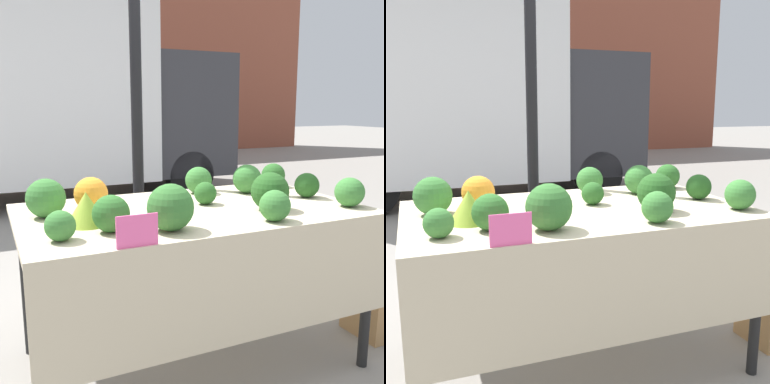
{
  "view_description": "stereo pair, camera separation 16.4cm",
  "coord_description": "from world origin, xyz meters",
  "views": [
    {
      "loc": [
        -0.89,
        -1.91,
        1.29
      ],
      "look_at": [
        0.0,
        0.0,
        0.88
      ],
      "focal_mm": 42.0,
      "sensor_mm": 36.0,
      "label": 1
    },
    {
      "loc": [
        -0.74,
        -1.97,
        1.29
      ],
      "look_at": [
        0.0,
        0.0,
        0.88
      ],
      "focal_mm": 42.0,
      "sensor_mm": 36.0,
      "label": 2
    }
  ],
  "objects": [
    {
      "name": "ground_plane",
      "position": [
        0.0,
        0.0,
        0.0
      ],
      "size": [
        40.0,
        40.0,
        0.0
      ],
      "primitive_type": "plane",
      "color": "gray"
    },
    {
      "name": "building_facade",
      "position": [
        0.0,
        9.85,
        3.24
      ],
      "size": [
        16.0,
        0.6,
        6.48
      ],
      "color": "brown",
      "rests_on": "ground_plane"
    },
    {
      "name": "tent_pole",
      "position": [
        -0.02,
        0.76,
        1.31
      ],
      "size": [
        0.07,
        0.07,
        2.63
      ],
      "color": "black",
      "rests_on": "ground_plane"
    },
    {
      "name": "parked_truck",
      "position": [
        0.09,
        4.59,
        1.38
      ],
      "size": [
        4.32,
        2.13,
        2.64
      ],
      "color": "white",
      "rests_on": "ground_plane"
    },
    {
      "name": "market_table",
      "position": [
        0.0,
        -0.06,
        0.7
      ],
      "size": [
        1.61,
        0.95,
        0.8
      ],
      "color": "beige",
      "rests_on": "ground_plane"
    },
    {
      "name": "orange_cauliflower",
      "position": [
        -0.45,
        0.16,
        0.88
      ],
      "size": [
        0.16,
        0.16,
        0.16
      ],
      "color": "orange",
      "rests_on": "market_table"
    },
    {
      "name": "romanesco_head",
      "position": [
        -0.52,
        -0.09,
        0.86
      ],
      "size": [
        0.17,
        0.17,
        0.14
      ],
      "color": "#93B238",
      "rests_on": "market_table"
    },
    {
      "name": "broccoli_head_0",
      "position": [
        -0.66,
        0.11,
        0.88
      ],
      "size": [
        0.17,
        0.17,
        0.17
      ],
      "color": "#387533",
      "rests_on": "market_table"
    },
    {
      "name": "broccoli_head_1",
      "position": [
        0.69,
        0.31,
        0.87
      ],
      "size": [
        0.14,
        0.14,
        0.14
      ],
      "color": "#285B23",
      "rests_on": "market_table"
    },
    {
      "name": "broccoli_head_2",
      "position": [
        0.71,
        -0.29,
        0.87
      ],
      "size": [
        0.14,
        0.14,
        0.14
      ],
      "color": "#387533",
      "rests_on": "market_table"
    },
    {
      "name": "broccoli_head_3",
      "position": [
        -0.24,
        -0.32,
        0.89
      ],
      "size": [
        0.19,
        0.19,
        0.19
      ],
      "color": "#336B2D",
      "rests_on": "market_table"
    },
    {
      "name": "broccoli_head_4",
      "position": [
        0.44,
        0.22,
        0.88
      ],
      "size": [
        0.16,
        0.16,
        0.16
      ],
      "color": "#387533",
      "rests_on": "market_table"
    },
    {
      "name": "broccoli_head_5",
      "position": [
        0.1,
        0.05,
        0.85
      ],
      "size": [
        0.11,
        0.11,
        0.11
      ],
      "color": "#285B23",
      "rests_on": "market_table"
    },
    {
      "name": "broccoli_head_6",
      "position": [
        -0.46,
        -0.24,
        0.87
      ],
      "size": [
        0.15,
        0.15,
        0.15
      ],
      "color": "#2D6628",
      "rests_on": "market_table"
    },
    {
      "name": "broccoli_head_7",
      "position": [
        -0.66,
        -0.28,
        0.85
      ],
      "size": [
        0.11,
        0.11,
        0.11
      ],
      "color": "#387533",
      "rests_on": "market_table"
    },
    {
      "name": "broccoli_head_8",
      "position": [
        0.22,
        -0.37,
        0.86
      ],
      "size": [
        0.14,
        0.14,
        0.14
      ],
      "color": "#387533",
      "rests_on": "market_table"
    },
    {
      "name": "broccoli_head_9",
      "position": [
        0.67,
        -0.02,
        0.86
      ],
      "size": [
        0.13,
        0.13,
        0.13
      ],
      "color": "#23511E",
      "rests_on": "market_table"
    },
    {
      "name": "broccoli_head_10",
      "position": [
        0.32,
        -0.19,
        0.89
      ],
      "size": [
        0.18,
        0.18,
        0.18
      ],
      "color": "#23511E",
      "rests_on": "market_table"
    },
    {
      "name": "broccoli_head_11",
      "position": [
        0.19,
        0.32,
        0.87
      ],
      "size": [
        0.15,
        0.15,
        0.15
      ],
      "color": "#387533",
      "rests_on": "market_table"
    },
    {
      "name": "price_sign",
      "position": [
        -0.43,
        -0.46,
        0.85
      ],
      "size": [
        0.15,
        0.01,
        0.12
      ],
      "color": "#F45B9E",
      "rests_on": "market_table"
    }
  ]
}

